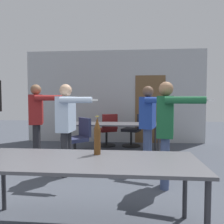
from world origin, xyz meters
TOP-DOWN VIEW (x-y plane):
  - back_wall at (0.03, 5.25)m, footprint 5.50×0.12m
  - conference_table_near at (0.06, 0.56)m, footprint 2.22×0.82m
  - conference_table_far at (0.02, 3.86)m, footprint 2.38×0.78m
  - person_center_tall at (-0.59, 2.16)m, footprint 0.72×0.64m
  - person_near_casual at (0.85, 2.76)m, footprint 0.70×0.77m
  - person_left_plaid at (1.04, 1.76)m, footprint 0.70×0.70m
  - person_far_watching at (-1.49, 3.02)m, footprint 0.90×0.66m
  - office_chair_mid_tucked at (0.60, 4.61)m, footprint 0.63×0.59m
  - office_chair_far_left at (-0.65, 3.20)m, footprint 0.69×0.68m
  - office_chair_side_rolled at (-0.14, 4.57)m, footprint 0.64×0.67m
  - beer_bottle at (0.16, 0.77)m, footprint 0.07×0.07m

SIDE VIEW (x-z plane):
  - office_chair_far_left at x=-0.65m, z-range -0.04..0.87m
  - office_chair_side_rolled at x=-0.14m, z-range -0.03..0.89m
  - office_chair_mid_tucked at x=0.60m, z-range -0.03..0.90m
  - conference_table_near at x=0.06m, z-range 0.31..1.04m
  - conference_table_far at x=0.02m, z-range 0.31..1.04m
  - beer_bottle at x=0.16m, z-range 0.72..1.13m
  - person_near_casual at x=0.85m, z-range 0.15..1.73m
  - person_left_plaid at x=1.04m, z-range 0.16..1.73m
  - person_center_tall at x=-0.59m, z-range 0.16..1.74m
  - person_far_watching at x=-1.49m, z-range 0.16..1.79m
  - back_wall at x=0.03m, z-range -0.01..2.81m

